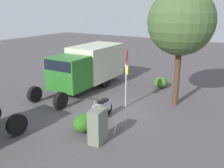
# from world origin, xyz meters

# --- Properties ---
(ground_plane) EXTENTS (60.00, 60.00, 0.00)m
(ground_plane) POSITION_xyz_m (0.00, 0.00, 0.00)
(ground_plane) COLOR #4D4749
(box_truck_near) EXTENTS (7.09, 2.32, 2.66)m
(box_truck_near) POSITION_xyz_m (-2.32, -3.52, 1.52)
(box_truck_near) COLOR black
(box_truck_near) RESTS_ON ground
(motorcycle) EXTENTS (1.81, 0.55, 1.20)m
(motorcycle) POSITION_xyz_m (1.23, -0.01, 0.52)
(motorcycle) COLOR black
(motorcycle) RESTS_ON ground
(stop_sign) EXTENTS (0.71, 0.33, 3.06)m
(stop_sign) POSITION_xyz_m (-0.68, 0.24, 2.04)
(stop_sign) COLOR #9E9EA3
(stop_sign) RESTS_ON ground
(street_tree) EXTENTS (3.37, 3.37, 6.09)m
(street_tree) POSITION_xyz_m (-2.39, 2.36, 4.38)
(street_tree) COLOR #47301E
(street_tree) RESTS_ON ground
(utility_cabinet) EXTENTS (0.78, 0.56, 1.38)m
(utility_cabinet) POSITION_xyz_m (3.16, 1.11, 0.69)
(utility_cabinet) COLOR slate
(utility_cabinet) RESTS_ON ground
(bike_rack_hoop) EXTENTS (0.85, 0.17, 0.85)m
(bike_rack_hoop) POSITION_xyz_m (1.88, 1.28, 0.00)
(bike_rack_hoop) COLOR #B7B7BC
(bike_rack_hoop) RESTS_ON ground
(shrub_near_sign) EXTENTS (1.01, 0.83, 0.69)m
(shrub_near_sign) POSITION_xyz_m (-4.85, 0.57, 0.35)
(shrub_near_sign) COLOR #427A29
(shrub_near_sign) RESTS_ON ground
(shrub_mid_verge) EXTENTS (1.11, 0.91, 0.76)m
(shrub_mid_verge) POSITION_xyz_m (2.65, 0.08, 0.38)
(shrub_mid_verge) COLOR #2B651A
(shrub_mid_verge) RESTS_ON ground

